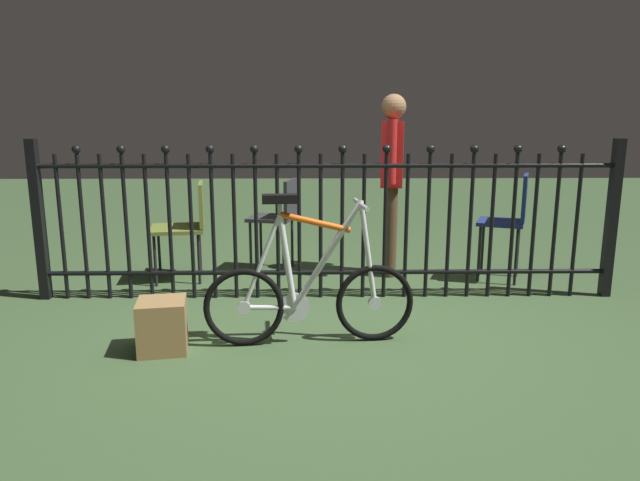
% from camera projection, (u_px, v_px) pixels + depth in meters
% --- Properties ---
extents(ground_plane, '(20.00, 20.00, 0.00)m').
position_uv_depth(ground_plane, '(331.00, 333.00, 3.58)').
color(ground_plane, '#39522F').
extents(iron_fence, '(4.31, 0.07, 1.19)m').
position_uv_depth(iron_fence, '(317.00, 219.00, 4.19)').
color(iron_fence, black).
rests_on(iron_fence, ground).
extents(bicycle, '(1.25, 0.40, 0.90)m').
position_uv_depth(bicycle, '(310.00, 292.00, 3.36)').
color(bicycle, black).
rests_on(bicycle, ground).
extents(chair_olive, '(0.50, 0.50, 0.82)m').
position_uv_depth(chair_olive, '(187.00, 221.00, 4.71)').
color(chair_olive, black).
rests_on(chair_olive, ground).
extents(chair_charcoal, '(0.45, 0.44, 0.82)m').
position_uv_depth(chair_charcoal, '(279.00, 214.00, 4.98)').
color(chair_charcoal, black).
rests_on(chair_charcoal, ground).
extents(chair_navy, '(0.47, 0.47, 0.89)m').
position_uv_depth(chair_navy, '(511.00, 215.00, 4.68)').
color(chair_navy, black).
rests_on(chair_navy, ground).
extents(person_visitor, '(0.23, 0.47, 1.53)m').
position_uv_depth(person_visitor, '(392.00, 170.00, 4.79)').
color(person_visitor, '#4C3823').
rests_on(person_visitor, ground).
extents(display_crate, '(0.31, 0.31, 0.30)m').
position_uv_depth(display_crate, '(162.00, 325.00, 3.28)').
color(display_crate, olive).
rests_on(display_crate, ground).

